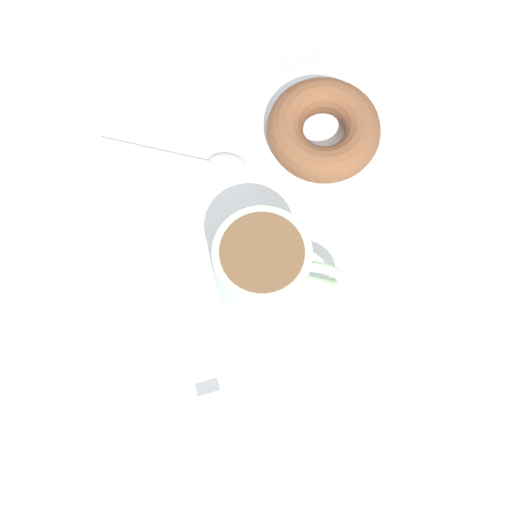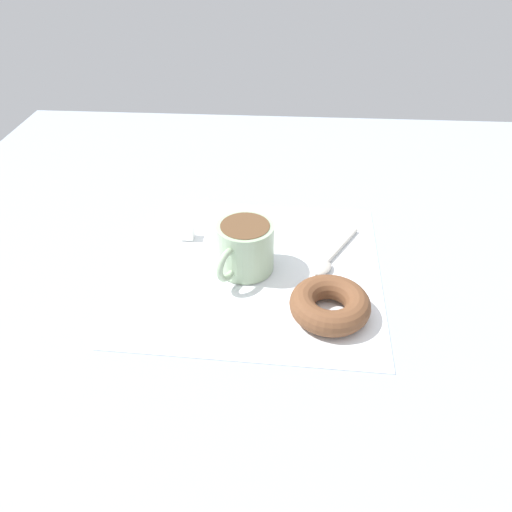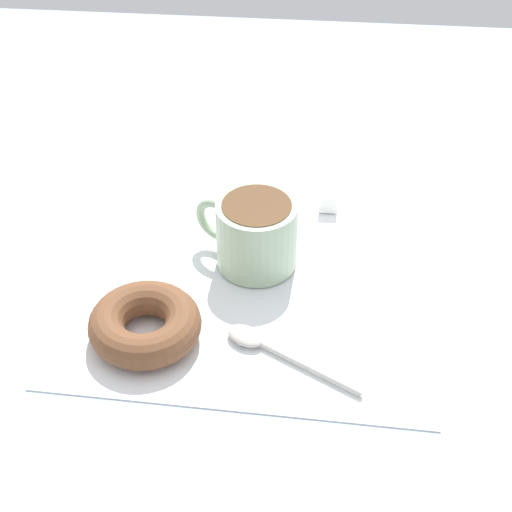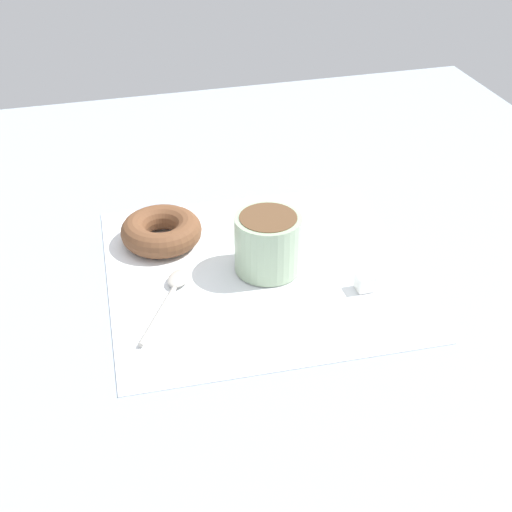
# 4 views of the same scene
# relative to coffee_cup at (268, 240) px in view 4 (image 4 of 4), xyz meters

# --- Properties ---
(ground_plane) EXTENTS (1.20, 1.20, 0.02)m
(ground_plane) POSITION_rel_coffee_cup_xyz_m (-0.03, -0.00, -0.05)
(ground_plane) COLOR #99A8B7
(napkin) EXTENTS (0.36, 0.36, 0.00)m
(napkin) POSITION_rel_coffee_cup_xyz_m (-0.02, -0.01, -0.04)
(napkin) COLOR white
(napkin) RESTS_ON ground_plane
(coffee_cup) EXTENTS (0.08, 0.10, 0.07)m
(coffee_cup) POSITION_rel_coffee_cup_xyz_m (0.00, 0.00, 0.00)
(coffee_cup) COLOR #9EB793
(coffee_cup) RESTS_ON napkin
(donut) EXTENTS (0.10, 0.10, 0.03)m
(donut) POSITION_rel_coffee_cup_xyz_m (-0.11, 0.09, -0.02)
(donut) COLOR brown
(donut) RESTS_ON napkin
(spoon) EXTENTS (0.08, 0.12, 0.01)m
(spoon) POSITION_rel_coffee_cup_xyz_m (-0.12, -0.02, -0.03)
(spoon) COLOR #B7B2A8
(spoon) RESTS_ON napkin
(sugar_cube) EXTENTS (0.02, 0.02, 0.02)m
(sugar_cube) POSITION_rel_coffee_cup_xyz_m (0.09, -0.07, -0.03)
(sugar_cube) COLOR white
(sugar_cube) RESTS_ON napkin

